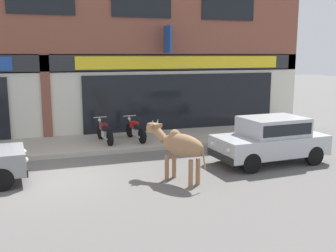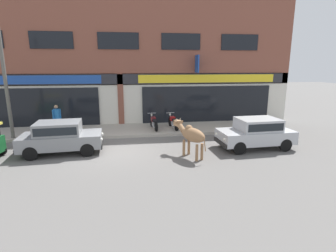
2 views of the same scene
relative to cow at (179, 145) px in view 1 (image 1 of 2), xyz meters
name	(u,v)px [view 1 (image 1 of 2)]	position (x,y,z in m)	size (l,w,h in m)	color
ground_plane	(55,179)	(-3.18, 1.27, -1.01)	(90.00, 90.00, 0.00)	#605E5B
sidewalk	(50,147)	(-3.18, 4.97, -0.93)	(19.00, 3.02, 0.16)	#A8A093
shop_building	(42,32)	(-3.18, 6.74, 3.25)	(23.00, 1.40, 8.95)	brown
cow	(179,145)	(0.00, 0.00, 0.00)	(1.22, 1.97, 1.61)	#936B47
car_1	(271,138)	(3.35, 0.80, -0.19)	(3.68, 1.79, 1.46)	black
motorcycle_0	(105,132)	(-1.21, 4.75, -0.46)	(0.52, 1.81, 0.88)	black
motorcycle_1	(136,130)	(-0.03, 4.73, -0.46)	(0.53, 1.81, 0.88)	black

